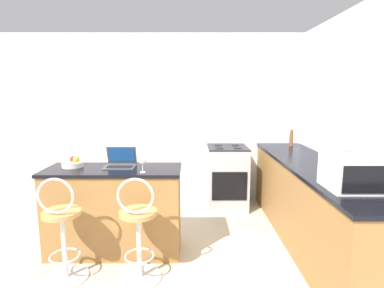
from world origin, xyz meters
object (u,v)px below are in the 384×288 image
object	(u,v)px
fruit_bowl	(72,163)
mug_blue	(332,159)
storage_jar	(349,161)
bar_stool_far	(138,232)
mug_white	(333,165)
bar_stool_near	(61,233)
laptop	(120,162)
wine_glass_tall	(142,161)
pepper_mill	(290,138)
stove_range	(226,177)
microwave	(359,173)

from	to	relation	value
fruit_bowl	mug_blue	world-z (taller)	fruit_bowl
fruit_bowl	storage_jar	bearing A→B (deg)	-3.55
bar_stool_far	mug_white	bearing A→B (deg)	13.46
bar_stool_near	mug_white	distance (m)	2.71
laptop	mug_blue	world-z (taller)	laptop
bar_stool_far	wine_glass_tall	bearing A→B (deg)	90.58
bar_stool_near	pepper_mill	world-z (taller)	pepper_mill
stove_range	wine_glass_tall	size ratio (longest dim) A/B	5.77
bar_stool_far	microwave	size ratio (longest dim) A/B	1.87
mug_blue	pepper_mill	bearing A→B (deg)	95.09
pepper_mill	mug_white	size ratio (longest dim) A/B	2.39
storage_jar	pepper_mill	size ratio (longest dim) A/B	0.76
bar_stool_far	mug_white	size ratio (longest dim) A/B	9.39
laptop	stove_range	world-z (taller)	laptop
wine_glass_tall	pepper_mill	bearing A→B (deg)	38.01
fruit_bowl	mug_blue	bearing A→B (deg)	3.33
laptop	storage_jar	world-z (taller)	laptop
microwave	mug_white	world-z (taller)	microwave
stove_range	mug_white	xyz separation A→B (m)	(0.93, -1.35, 0.51)
storage_jar	pepper_mill	xyz separation A→B (m)	(-0.11, 1.47, 0.02)
pepper_mill	fruit_bowl	size ratio (longest dim) A/B	1.14
storage_jar	mug_white	xyz separation A→B (m)	(-0.14, 0.06, -0.05)
bar_stool_far	wine_glass_tall	distance (m)	0.68
bar_stool_near	microwave	xyz separation A→B (m)	(2.53, -0.18, 0.60)
fruit_bowl	mug_blue	distance (m)	2.85
bar_stool_near	bar_stool_far	world-z (taller)	same
storage_jar	mug_blue	bearing A→B (deg)	91.90
microwave	fruit_bowl	size ratio (longest dim) A/B	2.40
bar_stool_near	stove_range	size ratio (longest dim) A/B	1.06
mug_blue	stove_range	bearing A→B (deg)	134.61
storage_jar	microwave	bearing A→B (deg)	-111.59
laptop	mug_blue	distance (m)	2.35
mug_white	pepper_mill	bearing A→B (deg)	88.99
laptop	pepper_mill	xyz separation A→B (m)	(2.24, 1.28, 0.07)
microwave	mug_blue	world-z (taller)	microwave
bar_stool_far	storage_jar	world-z (taller)	storage_jar
storage_jar	mug_blue	distance (m)	0.35
bar_stool_near	storage_jar	bearing A→B (deg)	8.33
bar_stool_near	mug_white	world-z (taller)	mug_white
pepper_mill	laptop	bearing A→B (deg)	-150.25
bar_stool_near	wine_glass_tall	size ratio (longest dim) A/B	6.12
microwave	mug_white	size ratio (longest dim) A/B	5.01
bar_stool_far	pepper_mill	bearing A→B (deg)	43.72
bar_stool_far	stove_range	size ratio (longest dim) A/B	1.06
microwave	mug_white	bearing A→B (deg)	81.73
fruit_bowl	wine_glass_tall	distance (m)	0.82
bar_stool_near	microwave	bearing A→B (deg)	-4.02
mug_white	storage_jar	bearing A→B (deg)	-23.41
microwave	storage_jar	xyz separation A→B (m)	(0.23, 0.58, -0.04)
bar_stool_near	fruit_bowl	world-z (taller)	fruit_bowl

